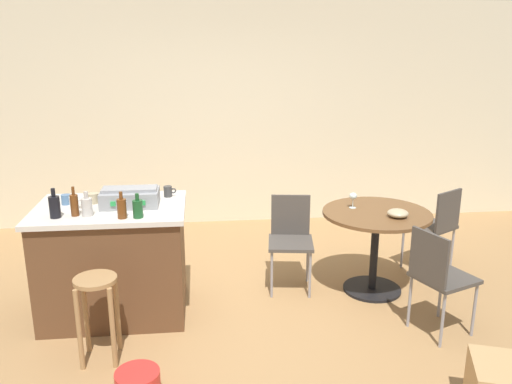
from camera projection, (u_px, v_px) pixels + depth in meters
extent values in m
plane|color=#A37A4C|center=(243.00, 320.00, 4.36)|extent=(8.80, 8.80, 0.00)
cube|color=beige|center=(225.00, 115.00, 6.45)|extent=(8.00, 0.10, 2.70)
cube|color=brown|center=(114.00, 263.00, 4.38)|extent=(1.14, 0.79, 0.90)
cube|color=beige|center=(110.00, 209.00, 4.25)|extent=(1.20, 0.85, 0.04)
cylinder|color=#A37A4C|center=(117.00, 312.00, 3.87)|extent=(0.04, 0.04, 0.61)
cylinder|color=#A37A4C|center=(86.00, 314.00, 3.85)|extent=(0.04, 0.04, 0.61)
cylinder|color=#A37A4C|center=(79.00, 330.00, 3.63)|extent=(0.04, 0.04, 0.61)
cylinder|color=#A37A4C|center=(113.00, 328.00, 3.65)|extent=(0.04, 0.04, 0.61)
cylinder|color=#A37A4C|center=(95.00, 280.00, 3.66)|extent=(0.30, 0.30, 0.03)
cylinder|color=black|center=(372.00, 289.00, 4.89)|extent=(0.53, 0.53, 0.02)
cylinder|color=black|center=(374.00, 253.00, 4.79)|extent=(0.07, 0.07, 0.73)
cylinder|color=brown|center=(377.00, 213.00, 4.69)|extent=(0.96, 0.96, 0.03)
cube|color=#47423D|center=(429.00, 226.00, 5.23)|extent=(0.55, 0.55, 0.03)
cube|color=#47423D|center=(448.00, 211.00, 5.03)|extent=(0.32, 0.20, 0.40)
cylinder|color=gray|center=(431.00, 257.00, 5.06)|extent=(0.02, 0.02, 0.44)
cylinder|color=gray|center=(452.00, 249.00, 5.26)|extent=(0.02, 0.02, 0.44)
cylinder|color=gray|center=(423.00, 239.00, 5.52)|extent=(0.02, 0.02, 0.44)
cylinder|color=gray|center=(403.00, 247.00, 5.33)|extent=(0.02, 0.02, 0.44)
cube|color=#47423D|center=(291.00, 243.00, 4.79)|extent=(0.45, 0.45, 0.03)
cube|color=#47423D|center=(290.00, 216.00, 4.92)|extent=(0.36, 0.07, 0.40)
cylinder|color=gray|center=(308.00, 260.00, 5.01)|extent=(0.02, 0.02, 0.44)
cylinder|color=gray|center=(272.00, 259.00, 5.02)|extent=(0.02, 0.02, 0.44)
cylinder|color=gray|center=(272.00, 275.00, 4.70)|extent=(0.02, 0.02, 0.44)
cylinder|color=gray|center=(310.00, 275.00, 4.69)|extent=(0.02, 0.02, 0.44)
cube|color=#47423D|center=(444.00, 278.00, 4.07)|extent=(0.52, 0.52, 0.03)
cube|color=#47423D|center=(429.00, 258.00, 3.93)|extent=(0.16, 0.34, 0.40)
cylinder|color=gray|center=(410.00, 301.00, 4.21)|extent=(0.02, 0.02, 0.45)
cylinder|color=gray|center=(443.00, 320.00, 3.92)|extent=(0.02, 0.02, 0.45)
cylinder|color=gray|center=(474.00, 310.00, 4.07)|extent=(0.02, 0.02, 0.45)
cylinder|color=gray|center=(440.00, 292.00, 4.36)|extent=(0.02, 0.02, 0.45)
cube|color=gray|center=(130.00, 198.00, 4.25)|extent=(0.46, 0.28, 0.13)
cube|color=gray|center=(130.00, 189.00, 4.23)|extent=(0.43, 0.17, 0.02)
cube|color=green|center=(113.00, 204.00, 4.10)|extent=(0.04, 0.01, 0.04)
cube|color=green|center=(143.00, 203.00, 4.13)|extent=(0.04, 0.01, 0.04)
cylinder|color=#603314|center=(122.00, 209.00, 3.95)|extent=(0.07, 0.07, 0.15)
cylinder|color=#603314|center=(121.00, 196.00, 3.92)|extent=(0.03, 0.03, 0.06)
cylinder|color=#194C23|center=(138.00, 209.00, 3.97)|extent=(0.08, 0.08, 0.14)
cylinder|color=#194C23|center=(137.00, 197.00, 3.94)|extent=(0.03, 0.03, 0.05)
cylinder|color=black|center=(55.00, 207.00, 3.96)|extent=(0.08, 0.08, 0.16)
cylinder|color=black|center=(53.00, 193.00, 3.93)|extent=(0.03, 0.03, 0.06)
cylinder|color=#B7B2AD|center=(87.00, 207.00, 4.00)|extent=(0.08, 0.08, 0.14)
cylinder|color=#B7B2AD|center=(86.00, 195.00, 3.98)|extent=(0.03, 0.03, 0.05)
cylinder|color=#603314|center=(74.00, 205.00, 4.01)|extent=(0.06, 0.06, 0.17)
cylinder|color=#603314|center=(73.00, 191.00, 3.97)|extent=(0.02, 0.02, 0.06)
cylinder|color=#4C7099|center=(66.00, 200.00, 4.30)|extent=(0.08, 0.08, 0.08)
torus|color=#4C7099|center=(72.00, 199.00, 4.30)|extent=(0.05, 0.01, 0.05)
cylinder|color=tan|center=(93.00, 198.00, 4.33)|extent=(0.09, 0.09, 0.08)
torus|color=tan|center=(100.00, 198.00, 4.33)|extent=(0.05, 0.01, 0.05)
cylinder|color=white|center=(74.00, 203.00, 4.17)|extent=(0.07, 0.07, 0.10)
torus|color=white|center=(80.00, 202.00, 4.18)|extent=(0.05, 0.01, 0.05)
cylinder|color=#383838|center=(168.00, 191.00, 4.51)|extent=(0.07, 0.07, 0.09)
torus|color=#383838|center=(173.00, 191.00, 4.51)|extent=(0.05, 0.01, 0.05)
cylinder|color=silver|center=(353.00, 208.00, 4.79)|extent=(0.06, 0.06, 0.00)
cylinder|color=silver|center=(353.00, 203.00, 4.78)|extent=(0.01, 0.01, 0.08)
ellipsoid|color=silver|center=(353.00, 196.00, 4.76)|extent=(0.07, 0.07, 0.06)
ellipsoid|color=tan|center=(398.00, 213.00, 4.53)|extent=(0.18, 0.18, 0.07)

